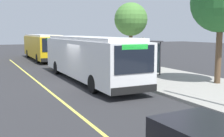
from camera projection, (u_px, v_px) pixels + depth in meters
ground_plane at (78, 83)px, 17.62m from camera, size 120.00×120.00×0.00m
sidewalk_curb at (155, 76)px, 20.24m from camera, size 44.00×6.40×0.15m
lane_stripe_center at (43, 86)px, 16.66m from camera, size 36.00×0.14×0.01m
transit_bus_main at (88, 57)px, 18.55m from camera, size 12.54×2.66×2.95m
transit_bus_second at (42, 46)px, 32.47m from camera, size 11.62×2.84×2.95m
bus_shelter at (144, 50)px, 21.13m from camera, size 2.90×1.60×2.48m
waiting_bench at (145, 67)px, 21.04m from camera, size 1.60×0.48×0.95m
route_sign_post at (143, 53)px, 17.34m from camera, size 0.44×0.08×2.80m
street_tree_near_shelter at (221, 3)px, 16.30m from camera, size 3.59×3.59×6.66m
street_tree_upstreet at (131, 20)px, 26.48m from camera, size 3.19×3.19×5.92m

